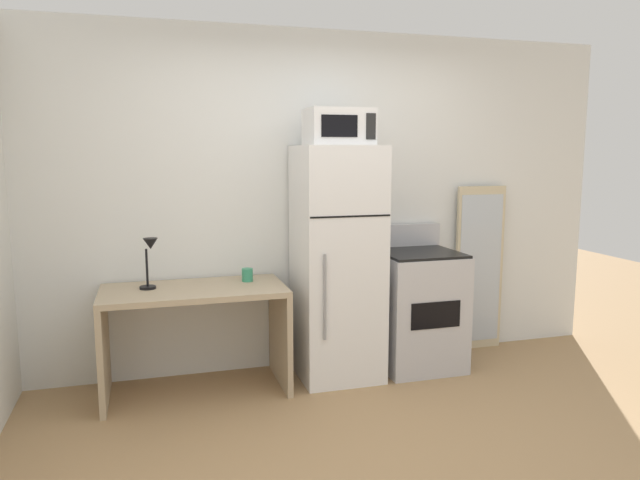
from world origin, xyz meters
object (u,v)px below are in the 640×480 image
object	(u,v)px
microwave	(339,127)
desk_lamp	(150,255)
refrigerator	(337,263)
oven_range	(418,309)
coffee_mug	(247,275)
desk	(195,318)
leaning_mirror	(479,268)

from	to	relation	value
microwave	desk_lamp	bearing A→B (deg)	177.94
refrigerator	oven_range	bearing A→B (deg)	0.18
desk_lamp	coffee_mug	bearing A→B (deg)	4.84
desk	oven_range	size ratio (longest dim) A/B	1.14
coffee_mug	leaning_mirror	distance (m)	2.03
oven_range	refrigerator	bearing A→B (deg)	-179.82
desk	leaning_mirror	distance (m)	2.43
desk_lamp	refrigerator	distance (m)	1.34
refrigerator	oven_range	world-z (taller)	refrigerator
coffee_mug	desk	bearing A→B (deg)	-165.09
desk	coffee_mug	size ratio (longest dim) A/B	13.25
refrigerator	coffee_mug	bearing A→B (deg)	172.73
desk	microwave	distance (m)	1.69
oven_range	leaning_mirror	size ratio (longest dim) A/B	0.79
oven_range	leaning_mirror	distance (m)	0.77
coffee_mug	desk_lamp	bearing A→B (deg)	-175.16
desk_lamp	microwave	distance (m)	1.59
desk_lamp	coffee_mug	distance (m)	0.71
coffee_mug	refrigerator	distance (m)	0.67
desk_lamp	oven_range	distance (m)	2.07
coffee_mug	leaning_mirror	world-z (taller)	leaning_mirror
desk_lamp	leaning_mirror	size ratio (longest dim) A/B	0.25
desk_lamp	leaning_mirror	bearing A→B (deg)	4.89
desk_lamp	oven_range	xyz separation A→B (m)	(2.00, -0.02, -0.52)
desk	coffee_mug	world-z (taller)	coffee_mug
refrigerator	leaning_mirror	distance (m)	1.39
oven_range	microwave	bearing A→B (deg)	-178.00
refrigerator	leaning_mirror	world-z (taller)	refrigerator
refrigerator	oven_range	size ratio (longest dim) A/B	1.57
desk	coffee_mug	xyz separation A→B (m)	(0.39, 0.10, 0.27)
desk_lamp	desk	bearing A→B (deg)	-9.48
coffee_mug	refrigerator	size ratio (longest dim) A/B	0.05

